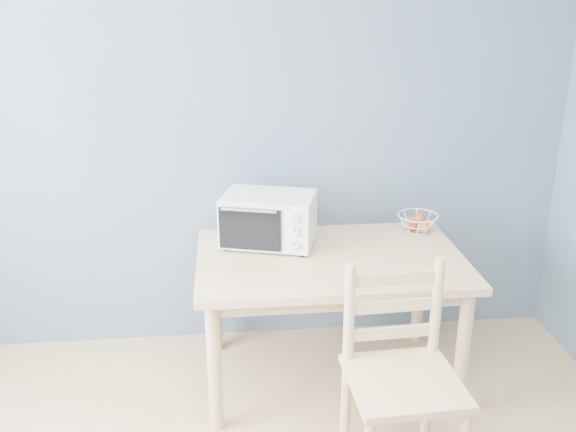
{
  "coord_description": "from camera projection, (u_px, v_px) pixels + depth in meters",
  "views": [
    {
      "loc": [
        -0.02,
        -1.35,
        2.12
      ],
      "look_at": [
        0.31,
        1.85,
        0.93
      ],
      "focal_mm": 40.0,
      "sensor_mm": 36.0,
      "label": 1
    }
  ],
  "objects": [
    {
      "name": "room",
      "position": [
        239.0,
        341.0,
        1.54
      ],
      "size": [
        4.01,
        4.51,
        2.61
      ],
      "color": "tan",
      "rests_on": "ground"
    },
    {
      "name": "toaster_oven",
      "position": [
        265.0,
        219.0,
        3.47
      ],
      "size": [
        0.56,
        0.45,
        0.29
      ],
      "rotation": [
        0.0,
        0.0,
        -0.28
      ],
      "color": "silver",
      "rests_on": "dining_table"
    },
    {
      "name": "fruit_basket",
      "position": [
        417.0,
        222.0,
        3.67
      ],
      "size": [
        0.28,
        0.28,
        0.12
      ],
      "rotation": [
        0.0,
        0.0,
        -0.24
      ],
      "color": "silver",
      "rests_on": "dining_table"
    },
    {
      "name": "dining_chair",
      "position": [
        400.0,
        381.0,
        2.77
      ],
      "size": [
        0.49,
        0.49,
        0.99
      ],
      "rotation": [
        0.0,
        0.0,
        0.05
      ],
      "color": "#E3C688",
      "rests_on": "ground"
    },
    {
      "name": "dining_table",
      "position": [
        330.0,
        274.0,
        3.4
      ],
      "size": [
        1.4,
        0.9,
        0.75
      ],
      "color": "#E3C688",
      "rests_on": "ground"
    }
  ]
}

